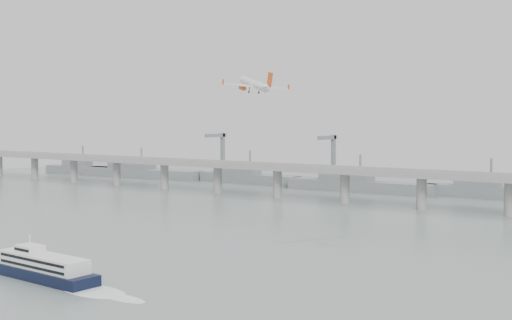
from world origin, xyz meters
The scene contains 5 objects.
ground centered at (0.00, 0.00, 0.00)m, with size 900.00×900.00×0.00m, color slate.
bridge centered at (-1.15, 200.00, 17.65)m, with size 800.00×22.00×23.90m.
distant_fleet centered at (-155.36, 265.08, 6.22)m, with size 453.00×60.90×40.00m.
ferry centered at (-23.54, -37.98, 3.91)m, with size 76.46×16.40×14.41m.
airliner centered at (-34.72, 105.67, 70.91)m, with size 36.57×34.55×11.15m.
Camera 1 is at (161.73, -186.08, 54.54)m, focal length 48.00 mm.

